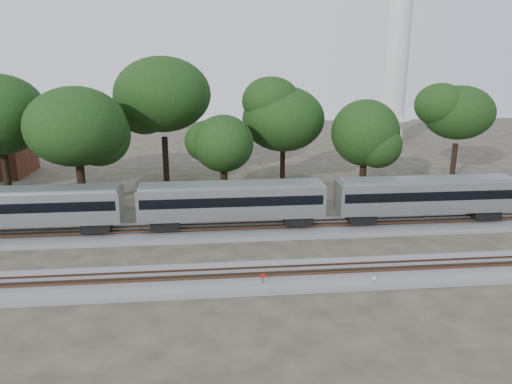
# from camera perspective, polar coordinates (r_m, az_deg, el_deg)

# --- Properties ---
(ground) EXTENTS (160.00, 160.00, 0.00)m
(ground) POSITION_cam_1_polar(r_m,az_deg,el_deg) (40.34, -1.75, -7.60)
(ground) COLOR #383328
(ground) RESTS_ON ground
(track_far) EXTENTS (160.00, 5.00, 0.73)m
(track_far) POSITION_cam_1_polar(r_m,az_deg,el_deg) (45.82, -2.28, -4.38)
(track_far) COLOR slate
(track_far) RESTS_ON ground
(track_near) EXTENTS (160.00, 5.00, 0.73)m
(track_near) POSITION_cam_1_polar(r_m,az_deg,el_deg) (36.62, -1.31, -9.78)
(track_near) COLOR slate
(track_near) RESTS_ON ground
(train) EXTENTS (122.92, 2.99, 4.41)m
(train) POSITION_cam_1_polar(r_m,az_deg,el_deg) (49.20, 18.85, -0.27)
(train) COLOR #BBBDC2
(train) RESTS_ON ground
(switch_stand_red) EXTENTS (0.36, 0.07, 1.13)m
(switch_stand_red) POSITION_cam_1_polar(r_m,az_deg,el_deg) (35.29, 0.81, -9.88)
(switch_stand_red) COLOR #512D19
(switch_stand_red) RESTS_ON ground
(switch_stand_white) EXTENTS (0.26, 0.13, 0.86)m
(switch_stand_white) POSITION_cam_1_polar(r_m,az_deg,el_deg) (36.38, 13.30, -9.81)
(switch_stand_white) COLOR #512D19
(switch_stand_white) RESTS_ON ground
(switch_lever) EXTENTS (0.57, 0.43, 0.30)m
(switch_lever) POSITION_cam_1_polar(r_m,az_deg,el_deg) (36.33, 10.63, -10.39)
(switch_lever) COLOR #512D19
(switch_lever) RESTS_ON ground
(tree_2) EXTENTS (8.80, 8.80, 12.40)m
(tree_2) POSITION_cam_1_polar(r_m,az_deg,el_deg) (54.18, -19.89, 7.06)
(tree_2) COLOR black
(tree_2) RESTS_ON ground
(tree_3) EXTENTS (11.23, 11.23, 15.84)m
(tree_3) POSITION_cam_1_polar(r_m,az_deg,el_deg) (61.22, -10.65, 10.90)
(tree_3) COLOR black
(tree_3) RESTS_ON ground
(tree_4) EXTENTS (6.55, 6.55, 9.23)m
(tree_4) POSITION_cam_1_polar(r_m,az_deg,el_deg) (53.97, -3.75, 5.54)
(tree_4) COLOR black
(tree_4) RESTS_ON ground
(tree_5) EXTENTS (8.42, 8.42, 11.87)m
(tree_5) POSITION_cam_1_polar(r_m,az_deg,el_deg) (59.64, 3.13, 8.34)
(tree_5) COLOR black
(tree_5) RESTS_ON ground
(tree_6) EXTENTS (7.23, 7.23, 10.19)m
(tree_6) POSITION_cam_1_polar(r_m,az_deg,el_deg) (57.94, 12.38, 6.60)
(tree_6) COLOR black
(tree_6) RESTS_ON ground
(tree_7) EXTENTS (8.68, 8.68, 12.24)m
(tree_7) POSITION_cam_1_polar(r_m,az_deg,el_deg) (68.26, 22.18, 8.38)
(tree_7) COLOR black
(tree_7) RESTS_ON ground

